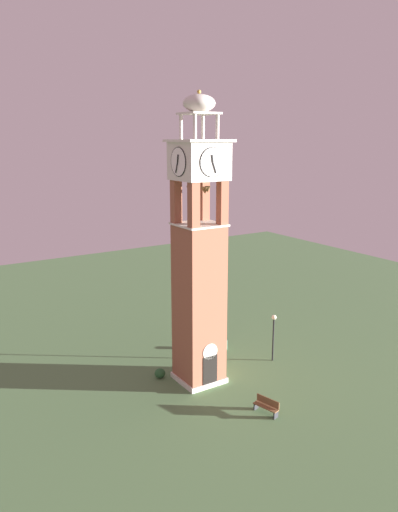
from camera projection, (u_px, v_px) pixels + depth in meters
The scene contains 6 objects.
ground at pixel (199, 380), 33.23m from camera, with size 80.00×80.00×0.00m, color #517547.
clock_tower at pixel (199, 267), 31.40m from camera, with size 3.25×3.25×18.73m.
park_bench at pixel (267, 406), 29.04m from camera, with size 0.81×1.66×0.95m.
lamp_post at pixel (274, 329), 35.57m from camera, with size 0.36×0.36×3.54m.
trash_bin at pixel (224, 344), 38.00m from camera, with size 0.52×0.52×0.80m, color #38513D.
shrub_near_entry at pixel (160, 373), 33.46m from camera, with size 0.73×0.73×0.63m, color #28562D.
Camera 1 is at (-16.38, -25.59, 15.85)m, focal length 34.38 mm.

